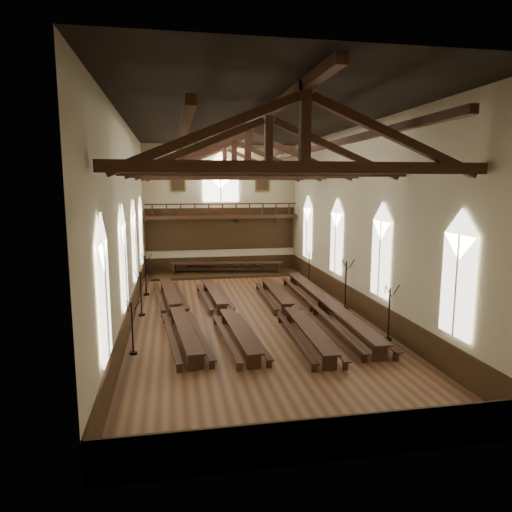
{
  "coord_description": "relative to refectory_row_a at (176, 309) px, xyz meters",
  "views": [
    {
      "loc": [
        -3.84,
        -23.01,
        6.9
      ],
      "look_at": [
        0.7,
        1.5,
        3.0
      ],
      "focal_mm": 32.0,
      "sensor_mm": 36.0,
      "label": 1
    }
  ],
  "objects": [
    {
      "name": "ground",
      "position": [
        3.77,
        -0.19,
        -0.54
      ],
      "size": [
        26.0,
        26.0,
        0.0
      ],
      "primitive_type": "plane",
      "color": "brown",
      "rests_on": "ground"
    },
    {
      "name": "room_walls",
      "position": [
        3.77,
        -0.19,
        5.92
      ],
      "size": [
        26.0,
        26.0,
        26.0
      ],
      "color": "#B8AB8B",
      "rests_on": "ground"
    },
    {
      "name": "wainscot_band",
      "position": [
        3.77,
        -0.19,
        0.06
      ],
      "size": [
        12.0,
        26.0,
        1.2
      ],
      "color": "#372210",
      "rests_on": "ground"
    },
    {
      "name": "side_windows",
      "position": [
        3.77,
        -0.19,
        3.2
      ],
      "size": [
        11.85,
        19.8,
        4.5
      ],
      "color": "white",
      "rests_on": "room_walls"
    },
    {
      "name": "end_window",
      "position": [
        3.77,
        12.71,
        6.68
      ],
      "size": [
        2.8,
        0.12,
        3.8
      ],
      "color": "white",
      "rests_on": "room_walls"
    },
    {
      "name": "minstrels_gallery",
      "position": [
        3.77,
        12.47,
        3.36
      ],
      "size": [
        11.8,
        1.24,
        3.7
      ],
      "color": "#392012",
      "rests_on": "room_walls"
    },
    {
      "name": "portraits",
      "position": [
        3.77,
        12.71,
        6.56
      ],
      "size": [
        7.75,
        0.09,
        1.45
      ],
      "color": "brown",
      "rests_on": "room_walls"
    },
    {
      "name": "roof_trusses",
      "position": [
        3.77,
        -0.19,
        7.67
      ],
      "size": [
        11.7,
        25.7,
        2.8
      ],
      "color": "#392012",
      "rests_on": "room_walls"
    },
    {
      "name": "refectory_row_a",
      "position": [
        0.0,
        0.0,
        0.0
      ],
      "size": [
        2.14,
        14.44,
        0.74
      ],
      "color": "#392012",
      "rests_on": "ground"
    },
    {
      "name": "refectory_row_b",
      "position": [
        2.47,
        -0.46,
        -0.04
      ],
      "size": [
        1.75,
        13.94,
        0.69
      ],
      "color": "#392012",
      "rests_on": "ground"
    },
    {
      "name": "refectory_row_c",
      "position": [
        5.82,
        -1.0,
        -0.01
      ],
      "size": [
        1.68,
        14.2,
        0.72
      ],
      "color": "#392012",
      "rests_on": "ground"
    },
    {
      "name": "refectory_row_d",
      "position": [
        8.04,
        -0.23,
        0.03
      ],
      "size": [
        1.79,
        14.81,
        0.79
      ],
      "color": "#392012",
      "rests_on": "ground"
    },
    {
      "name": "dais",
      "position": [
        3.99,
        11.21,
        -0.45
      ],
      "size": [
        11.4,
        2.82,
        0.19
      ],
      "primitive_type": "cube",
      "color": "#372210",
      "rests_on": "ground"
    },
    {
      "name": "high_table",
      "position": [
        3.99,
        11.21,
        0.33
      ],
      "size": [
        8.7,
        2.14,
        0.81
      ],
      "color": "#392012",
      "rests_on": "dais"
    },
    {
      "name": "high_chairs",
      "position": [
        3.99,
        12.04,
        0.15
      ],
      "size": [
        5.82,
        0.43,
        0.92
      ],
      "color": "#392012",
      "rests_on": "dais"
    },
    {
      "name": "candelabrum_left_near",
      "position": [
        -1.78,
        -4.65,
        0.16
      ],
      "size": [
        0.64,
        0.71,
        2.3
      ],
      "color": "black",
      "rests_on": "ground"
    },
    {
      "name": "candelabrum_left_mid",
      "position": [
        -1.78,
        1.04,
        0.21
      ],
      "size": [
        0.74,
        0.73,
        2.48
      ],
      "color": "black",
      "rests_on": "ground"
    },
    {
      "name": "candelabrum_left_far",
      "position": [
        -1.78,
        5.67,
        0.27
      ],
      "size": [
        0.72,
        0.82,
        2.66
      ],
      "color": "black",
      "rests_on": "ground"
    },
    {
      "name": "candelabrum_right_near",
      "position": [
        9.32,
        -4.99,
        0.23
      ],
      "size": [
        0.73,
        0.77,
        2.55
      ],
      "color": "black",
      "rests_on": "ground"
    },
    {
      "name": "candelabrum_right_mid",
      "position": [
        9.32,
        0.19,
        0.34
      ],
      "size": [
        0.81,
        0.88,
        2.89
      ],
      "color": "black",
      "rests_on": "ground"
    },
    {
      "name": "candelabrum_right_far",
      "position": [
        9.32,
        7.06,
        0.18
      ],
      "size": [
        0.72,
        0.67,
        2.37
      ],
      "color": "black",
      "rests_on": "ground"
    }
  ]
}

